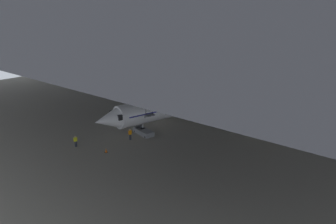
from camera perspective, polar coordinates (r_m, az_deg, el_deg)
The scene contains 7 objects.
ground_plane at distance 53.60m, azimuth -0.96°, elevation -2.46°, with size 110.00×110.00×0.00m, color gray.
hangar_structure at distance 61.40m, azimuth 7.74°, elevation 17.36°, with size 121.00×99.00×18.90m.
airplane_main at distance 55.12m, azimuth 3.59°, elevation 1.67°, with size 32.28×32.88×10.53m.
boarding_stairs at distance 50.31m, azimuth -4.15°, elevation -3.03°, with size 4.22×2.28×4.46m.
crew_worker_near_nose at distance 47.50m, azimuth -15.52°, elevation -4.73°, with size 0.30×0.54×1.59m.
crew_worker_by_stairs at distance 48.31m, azimuth -6.49°, elevation -3.70°, with size 0.30×0.54×1.67m.
traffic_cone_orange at distance 45.04m, azimuth -10.53°, elevation -6.47°, with size 0.36×0.36×0.60m.
Camera 1 is at (33.06, -37.86, 18.62)m, focal length 35.72 mm.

